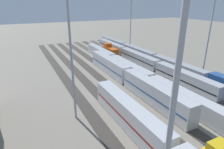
{
  "coord_description": "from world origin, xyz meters",
  "views": [
    {
      "loc": [
        -43.1,
        29.32,
        22.46
      ],
      "look_at": [
        4.77,
        5.58,
        2.5
      ],
      "focal_mm": 31.04,
      "sensor_mm": 36.0,
      "label": 1
    }
  ],
  "objects_px": {
    "train_on_track_1": "(138,58)",
    "train_on_track_2": "(110,51)",
    "train_on_track_3": "(149,79)",
    "train_on_track_0": "(151,57)",
    "light_mast_3": "(177,71)",
    "light_mast_1": "(69,20)",
    "train_on_track_4": "(128,77)",
    "light_mast_0": "(212,17)",
    "light_mast_2": "(131,14)"
  },
  "relations": [
    {
      "from": "light_mast_1",
      "to": "light_mast_3",
      "type": "relative_size",
      "value": 1.09
    },
    {
      "from": "train_on_track_1",
      "to": "train_on_track_2",
      "type": "xyz_separation_m",
      "value": [
        15.04,
        5.0,
        0.15
      ]
    },
    {
      "from": "train_on_track_0",
      "to": "light_mast_2",
      "type": "bearing_deg",
      "value": -6.21
    },
    {
      "from": "train_on_track_3",
      "to": "light_mast_1",
      "type": "distance_m",
      "value": 29.75
    },
    {
      "from": "train_on_track_1",
      "to": "light_mast_2",
      "type": "relative_size",
      "value": 2.58
    },
    {
      "from": "light_mast_0",
      "to": "light_mast_1",
      "type": "relative_size",
      "value": 0.94
    },
    {
      "from": "train_on_track_4",
      "to": "train_on_track_2",
      "type": "distance_m",
      "value": 33.65
    },
    {
      "from": "light_mast_3",
      "to": "light_mast_0",
      "type": "bearing_deg",
      "value": -54.55
    },
    {
      "from": "light_mast_3",
      "to": "train_on_track_4",
      "type": "bearing_deg",
      "value": -26.69
    },
    {
      "from": "light_mast_2",
      "to": "light_mast_3",
      "type": "distance_m",
      "value": 80.93
    },
    {
      "from": "train_on_track_3",
      "to": "light_mast_2",
      "type": "height_order",
      "value": "light_mast_2"
    },
    {
      "from": "light_mast_0",
      "to": "light_mast_2",
      "type": "distance_m",
      "value": 41.16
    },
    {
      "from": "train_on_track_3",
      "to": "train_on_track_1",
      "type": "xyz_separation_m",
      "value": [
        20.36,
        -10.0,
        -0.08
      ]
    },
    {
      "from": "train_on_track_4",
      "to": "light_mast_3",
      "type": "distance_m",
      "value": 42.44
    },
    {
      "from": "train_on_track_3",
      "to": "train_on_track_0",
      "type": "distance_m",
      "value": 24.03
    },
    {
      "from": "light_mast_0",
      "to": "light_mast_2",
      "type": "relative_size",
      "value": 1.08
    },
    {
      "from": "light_mast_1",
      "to": "light_mast_2",
      "type": "bearing_deg",
      "value": -41.99
    },
    {
      "from": "train_on_track_3",
      "to": "light_mast_2",
      "type": "relative_size",
      "value": 3.28
    },
    {
      "from": "train_on_track_4",
      "to": "train_on_track_2",
      "type": "bearing_deg",
      "value": -17.29
    },
    {
      "from": "train_on_track_4",
      "to": "light_mast_0",
      "type": "relative_size",
      "value": 1.59
    },
    {
      "from": "train_on_track_1",
      "to": "light_mast_0",
      "type": "height_order",
      "value": "light_mast_0"
    },
    {
      "from": "train_on_track_2",
      "to": "train_on_track_4",
      "type": "bearing_deg",
      "value": 162.71
    },
    {
      "from": "train_on_track_0",
      "to": "light_mast_3",
      "type": "relative_size",
      "value": 3.14
    },
    {
      "from": "train_on_track_4",
      "to": "light_mast_1",
      "type": "relative_size",
      "value": 1.5
    },
    {
      "from": "train_on_track_2",
      "to": "light_mast_3",
      "type": "distance_m",
      "value": 74.61
    },
    {
      "from": "train_on_track_3",
      "to": "light_mast_0",
      "type": "height_order",
      "value": "light_mast_0"
    },
    {
      "from": "train_on_track_0",
      "to": "light_mast_3",
      "type": "bearing_deg",
      "value": 143.37
    },
    {
      "from": "train_on_track_1",
      "to": "light_mast_3",
      "type": "height_order",
      "value": "light_mast_3"
    },
    {
      "from": "light_mast_2",
      "to": "train_on_track_0",
      "type": "bearing_deg",
      "value": 173.79
    },
    {
      "from": "light_mast_0",
      "to": "light_mast_3",
      "type": "bearing_deg",
      "value": 125.45
    },
    {
      "from": "train_on_track_4",
      "to": "light_mast_1",
      "type": "distance_m",
      "value": 26.69
    },
    {
      "from": "train_on_track_1",
      "to": "light_mast_0",
      "type": "bearing_deg",
      "value": -159.88
    },
    {
      "from": "train_on_track_3",
      "to": "train_on_track_4",
      "type": "bearing_deg",
      "value": 56.74
    },
    {
      "from": "train_on_track_1",
      "to": "light_mast_2",
      "type": "bearing_deg",
      "value": -21.54
    },
    {
      "from": "train_on_track_1",
      "to": "light_mast_1",
      "type": "height_order",
      "value": "light_mast_1"
    },
    {
      "from": "train_on_track_3",
      "to": "train_on_track_4",
      "type": "height_order",
      "value": "train_on_track_4"
    },
    {
      "from": "light_mast_1",
      "to": "train_on_track_3",
      "type": "bearing_deg",
      "value": -74.73
    },
    {
      "from": "train_on_track_2",
      "to": "light_mast_3",
      "type": "xyz_separation_m",
      "value": [
        -67.37,
        27.72,
        16.08
      ]
    },
    {
      "from": "train_on_track_3",
      "to": "train_on_track_2",
      "type": "xyz_separation_m",
      "value": [
        35.4,
        -5.0,
        0.07
      ]
    },
    {
      "from": "train_on_track_0",
      "to": "light_mast_3",
      "type": "distance_m",
      "value": 65.26
    },
    {
      "from": "train_on_track_4",
      "to": "light_mast_3",
      "type": "xyz_separation_m",
      "value": [
        -35.25,
        17.72,
        15.63
      ]
    },
    {
      "from": "light_mast_1",
      "to": "light_mast_2",
      "type": "xyz_separation_m",
      "value": [
        44.78,
        -40.3,
        -2.08
      ]
    },
    {
      "from": "train_on_track_2",
      "to": "light_mast_1",
      "type": "bearing_deg",
      "value": 145.98
    },
    {
      "from": "train_on_track_4",
      "to": "light_mast_0",
      "type": "height_order",
      "value": "light_mast_0"
    },
    {
      "from": "train_on_track_4",
      "to": "light_mast_3",
      "type": "height_order",
      "value": "light_mast_3"
    },
    {
      "from": "light_mast_3",
      "to": "train_on_track_0",
      "type": "bearing_deg",
      "value": -36.63
    },
    {
      "from": "train_on_track_0",
      "to": "train_on_track_1",
      "type": "bearing_deg",
      "value": 72.34
    },
    {
      "from": "train_on_track_0",
      "to": "train_on_track_1",
      "type": "relative_size",
      "value": 1.27
    },
    {
      "from": "train_on_track_3",
      "to": "light_mast_1",
      "type": "relative_size",
      "value": 2.88
    },
    {
      "from": "train_on_track_1",
      "to": "light_mast_2",
      "type": "xyz_separation_m",
      "value": [
        18.1,
        -7.14,
        15.56
      ]
    }
  ]
}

